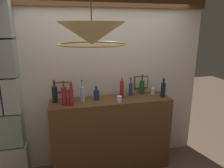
{
  "coord_description": "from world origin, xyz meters",
  "views": [
    {
      "loc": [
        -0.64,
        -1.98,
        2.16
      ],
      "look_at": [
        0.0,
        0.75,
        1.39
      ],
      "focal_mm": 33.04,
      "sensor_mm": 36.0,
      "label": 1
    }
  ],
  "objects_px": {
    "liquor_bottle_bourbon": "(142,87)",
    "glass_tumbler_rocks": "(153,91)",
    "liquor_bottle_vermouth": "(82,94)",
    "liquor_bottle_rum": "(55,94)",
    "liquor_bottle_vodka": "(122,89)",
    "liquor_bottle_sherry": "(71,97)",
    "liquor_bottle_mezcal": "(163,90)",
    "pendant_lamp": "(92,34)",
    "liquor_bottle_brandy": "(96,95)",
    "glass_tumbler_highball": "(119,99)",
    "liquor_bottle_gin": "(131,89)",
    "liquor_bottle_port": "(64,95)"
  },
  "relations": [
    {
      "from": "liquor_bottle_mezcal",
      "to": "liquor_bottle_port",
      "type": "bearing_deg",
      "value": -179.74
    },
    {
      "from": "liquor_bottle_vodka",
      "to": "liquor_bottle_gin",
      "type": "xyz_separation_m",
      "value": [
        0.16,
        0.07,
        -0.03
      ]
    },
    {
      "from": "liquor_bottle_brandy",
      "to": "liquor_bottle_mezcal",
      "type": "bearing_deg",
      "value": -5.84
    },
    {
      "from": "liquor_bottle_port",
      "to": "liquor_bottle_rum",
      "type": "distance_m",
      "value": 0.18
    },
    {
      "from": "liquor_bottle_gin",
      "to": "liquor_bottle_brandy",
      "type": "bearing_deg",
      "value": -172.44
    },
    {
      "from": "liquor_bottle_rum",
      "to": "glass_tumbler_highball",
      "type": "height_order",
      "value": "liquor_bottle_rum"
    },
    {
      "from": "liquor_bottle_vermouth",
      "to": "liquor_bottle_bourbon",
      "type": "relative_size",
      "value": 0.99
    },
    {
      "from": "liquor_bottle_rum",
      "to": "liquor_bottle_vodka",
      "type": "height_order",
      "value": "liquor_bottle_rum"
    },
    {
      "from": "liquor_bottle_vermouth",
      "to": "liquor_bottle_rum",
      "type": "xyz_separation_m",
      "value": [
        -0.38,
        0.04,
        0.01
      ]
    },
    {
      "from": "liquor_bottle_gin",
      "to": "pendant_lamp",
      "type": "xyz_separation_m",
      "value": [
        -0.71,
        -0.96,
        0.85
      ]
    },
    {
      "from": "liquor_bottle_port",
      "to": "liquor_bottle_rum",
      "type": "relative_size",
      "value": 1.04
    },
    {
      "from": "liquor_bottle_sherry",
      "to": "liquor_bottle_brandy",
      "type": "bearing_deg",
      "value": 21.6
    },
    {
      "from": "liquor_bottle_vermouth",
      "to": "liquor_bottle_sherry",
      "type": "xyz_separation_m",
      "value": [
        -0.16,
        -0.12,
        0.01
      ]
    },
    {
      "from": "liquor_bottle_rum",
      "to": "liquor_bottle_vodka",
      "type": "bearing_deg",
      "value": -1.11
    },
    {
      "from": "liquor_bottle_vermouth",
      "to": "glass_tumbler_highball",
      "type": "relative_size",
      "value": 3.52
    },
    {
      "from": "liquor_bottle_sherry",
      "to": "liquor_bottle_bourbon",
      "type": "height_order",
      "value": "liquor_bottle_sherry"
    },
    {
      "from": "glass_tumbler_rocks",
      "to": "liquor_bottle_gin",
      "type": "bearing_deg",
      "value": 177.13
    },
    {
      "from": "glass_tumbler_rocks",
      "to": "liquor_bottle_sherry",
      "type": "bearing_deg",
      "value": -171.1
    },
    {
      "from": "liquor_bottle_bourbon",
      "to": "glass_tumbler_rocks",
      "type": "bearing_deg",
      "value": -19.48
    },
    {
      "from": "liquor_bottle_mezcal",
      "to": "glass_tumbler_highball",
      "type": "xyz_separation_m",
      "value": [
        -0.7,
        -0.07,
        -0.07
      ]
    },
    {
      "from": "liquor_bottle_brandy",
      "to": "liquor_bottle_gin",
      "type": "bearing_deg",
      "value": 7.56
    },
    {
      "from": "liquor_bottle_brandy",
      "to": "glass_tumbler_rocks",
      "type": "bearing_deg",
      "value": 3.43
    },
    {
      "from": "glass_tumbler_highball",
      "to": "liquor_bottle_vermouth",
      "type": "bearing_deg",
      "value": 163.07
    },
    {
      "from": "liquor_bottle_sherry",
      "to": "liquor_bottle_vodka",
      "type": "xyz_separation_m",
      "value": [
        0.75,
        0.15,
        0.01
      ]
    },
    {
      "from": "liquor_bottle_sherry",
      "to": "glass_tumbler_highball",
      "type": "distance_m",
      "value": 0.67
    },
    {
      "from": "glass_tumbler_rocks",
      "to": "pendant_lamp",
      "type": "relative_size",
      "value": 0.16
    },
    {
      "from": "liquor_bottle_bourbon",
      "to": "glass_tumbler_rocks",
      "type": "relative_size",
      "value": 3.11
    },
    {
      "from": "liquor_bottle_vodka",
      "to": "liquor_bottle_mezcal",
      "type": "bearing_deg",
      "value": -9.44
    },
    {
      "from": "liquor_bottle_rum",
      "to": "liquor_bottle_mezcal",
      "type": "relative_size",
      "value": 1.13
    },
    {
      "from": "liquor_bottle_vodka",
      "to": "liquor_bottle_bourbon",
      "type": "relative_size",
      "value": 1.02
    },
    {
      "from": "liquor_bottle_mezcal",
      "to": "liquor_bottle_bourbon",
      "type": "xyz_separation_m",
      "value": [
        -0.26,
        0.21,
        -0.0
      ]
    },
    {
      "from": "liquor_bottle_rum",
      "to": "liquor_bottle_gin",
      "type": "distance_m",
      "value": 1.13
    },
    {
      "from": "liquor_bottle_vermouth",
      "to": "liquor_bottle_rum",
      "type": "height_order",
      "value": "liquor_bottle_rum"
    },
    {
      "from": "liquor_bottle_mezcal",
      "to": "liquor_bottle_bourbon",
      "type": "bearing_deg",
      "value": 140.07
    },
    {
      "from": "liquor_bottle_vermouth",
      "to": "pendant_lamp",
      "type": "relative_size",
      "value": 0.5
    },
    {
      "from": "liquor_bottle_brandy",
      "to": "pendant_lamp",
      "type": "xyz_separation_m",
      "value": [
        -0.16,
        -0.89,
        0.88
      ]
    },
    {
      "from": "liquor_bottle_mezcal",
      "to": "liquor_bottle_vodka",
      "type": "relative_size",
      "value": 0.9
    },
    {
      "from": "liquor_bottle_vermouth",
      "to": "liquor_bottle_sherry",
      "type": "bearing_deg",
      "value": -142.75
    },
    {
      "from": "liquor_bottle_port",
      "to": "liquor_bottle_brandy",
      "type": "xyz_separation_m",
      "value": [
        0.45,
        0.11,
        -0.06
      ]
    },
    {
      "from": "liquor_bottle_port",
      "to": "liquor_bottle_mezcal",
      "type": "distance_m",
      "value": 1.46
    },
    {
      "from": "liquor_bottle_vermouth",
      "to": "glass_tumbler_highball",
      "type": "bearing_deg",
      "value": -16.93
    },
    {
      "from": "liquor_bottle_sherry",
      "to": "pendant_lamp",
      "type": "height_order",
      "value": "pendant_lamp"
    },
    {
      "from": "liquor_bottle_gin",
      "to": "liquor_bottle_bourbon",
      "type": "height_order",
      "value": "liquor_bottle_bourbon"
    },
    {
      "from": "liquor_bottle_vermouth",
      "to": "liquor_bottle_brandy",
      "type": "relative_size",
      "value": 1.55
    },
    {
      "from": "liquor_bottle_vermouth",
      "to": "liquor_bottle_rum",
      "type": "relative_size",
      "value": 0.96
    },
    {
      "from": "glass_tumbler_highball",
      "to": "liquor_bottle_rum",
      "type": "bearing_deg",
      "value": 167.63
    },
    {
      "from": "liquor_bottle_vermouth",
      "to": "glass_tumbler_rocks",
      "type": "distance_m",
      "value": 1.12
    },
    {
      "from": "liquor_bottle_vodka",
      "to": "liquor_bottle_brandy",
      "type": "bearing_deg",
      "value": -179.97
    },
    {
      "from": "liquor_bottle_gin",
      "to": "liquor_bottle_bourbon",
      "type": "xyz_separation_m",
      "value": [
        0.2,
        0.04,
        0.01
      ]
    },
    {
      "from": "liquor_bottle_gin",
      "to": "glass_tumbler_rocks",
      "type": "distance_m",
      "value": 0.37
    }
  ]
}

